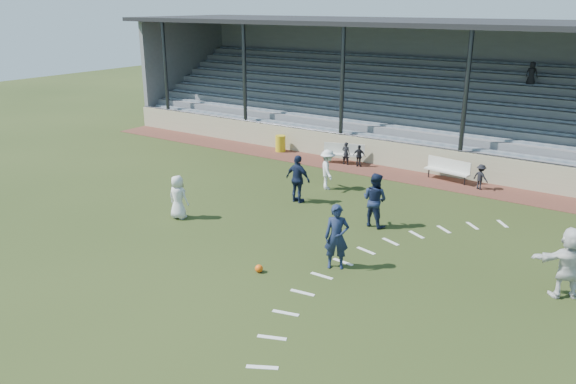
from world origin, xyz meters
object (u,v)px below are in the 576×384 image
(bench_left, at_px, (343,152))
(player_white_lead, at_px, (178,197))
(bench_right, at_px, (448,168))
(player_navy_lead, at_px, (337,237))
(trash_bin, at_px, (280,143))
(football, at_px, (259,269))

(bench_left, distance_m, player_white_lead, 9.89)
(bench_right, bearing_deg, player_white_lead, -115.24)
(bench_left, distance_m, player_navy_lead, 11.43)
(bench_right, xyz_separation_m, trash_bin, (-8.95, 0.08, -0.14))
(bench_left, xyz_separation_m, player_white_lead, (-1.39, -9.79, 0.22))
(trash_bin, bearing_deg, bench_left, -1.89)
(bench_right, bearing_deg, bench_left, -171.08)
(bench_left, distance_m, trash_bin, 3.79)
(bench_right, distance_m, player_white_lead, 11.82)
(football, xyz_separation_m, player_white_lead, (-4.99, 1.85, 0.69))
(football, bearing_deg, player_navy_lead, 41.95)
(bench_left, relative_size, football, 8.76)
(bench_right, distance_m, trash_bin, 8.95)
(bench_left, distance_m, bench_right, 5.16)
(football, distance_m, player_white_lead, 5.37)
(trash_bin, bearing_deg, player_navy_lead, -48.44)
(player_white_lead, distance_m, player_navy_lead, 6.70)
(bench_right, height_order, trash_bin, bench_right)
(player_white_lead, xyz_separation_m, player_navy_lead, (6.69, -0.33, 0.17))
(bench_left, relative_size, player_white_lead, 1.26)
(player_navy_lead, bearing_deg, bench_right, 62.12)
(bench_left, relative_size, bench_right, 0.99)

